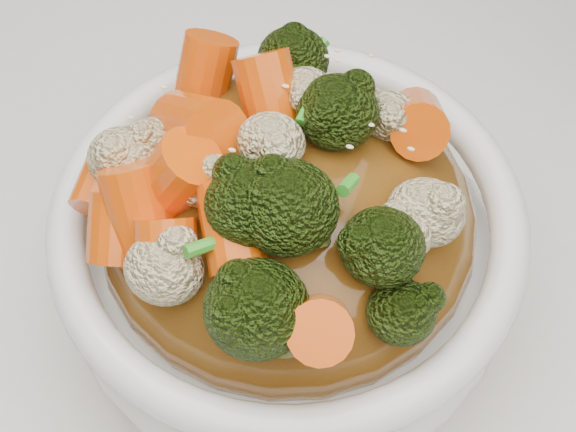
% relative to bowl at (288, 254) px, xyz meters
% --- Properties ---
extents(tablecloth, '(1.20, 0.80, 0.04)m').
position_rel_bowl_xyz_m(tablecloth, '(0.03, -0.06, -0.06)').
color(tablecloth, silver).
rests_on(tablecloth, dining_table).
extents(bowl, '(0.26, 0.26, 0.09)m').
position_rel_bowl_xyz_m(bowl, '(0.00, 0.00, 0.00)').
color(bowl, white).
rests_on(bowl, tablecloth).
extents(sauce_base, '(0.21, 0.21, 0.10)m').
position_rel_bowl_xyz_m(sauce_base, '(-0.00, -0.00, 0.03)').
color(sauce_base, '#613910').
rests_on(sauce_base, bowl).
extents(carrots, '(0.21, 0.21, 0.05)m').
position_rel_bowl_xyz_m(carrots, '(-0.00, -0.00, 0.10)').
color(carrots, '#DD4D07').
rests_on(carrots, sauce_base).
extents(broccoli, '(0.21, 0.21, 0.05)m').
position_rel_bowl_xyz_m(broccoli, '(-0.00, -0.00, 0.09)').
color(broccoli, black).
rests_on(broccoli, sauce_base).
extents(cauliflower, '(0.21, 0.21, 0.04)m').
position_rel_bowl_xyz_m(cauliflower, '(-0.00, -0.00, 0.09)').
color(cauliflower, beige).
rests_on(cauliflower, sauce_base).
extents(scallions, '(0.16, 0.16, 0.02)m').
position_rel_bowl_xyz_m(scallions, '(-0.00, -0.00, 0.10)').
color(scallions, '#2E8A1F').
rests_on(scallions, sauce_base).
extents(sesame_seeds, '(0.19, 0.19, 0.01)m').
position_rel_bowl_xyz_m(sesame_seeds, '(-0.00, -0.00, 0.10)').
color(sesame_seeds, beige).
rests_on(sesame_seeds, sauce_base).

